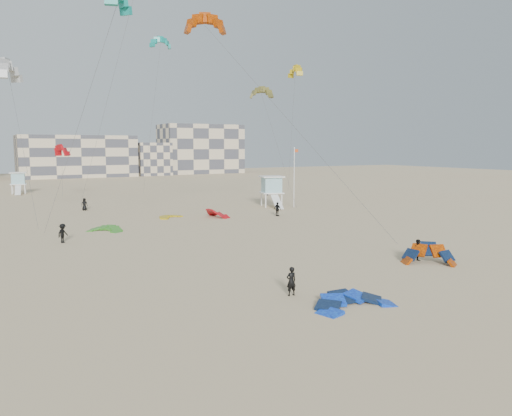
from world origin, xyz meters
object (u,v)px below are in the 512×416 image
kite_ground_blue (353,306)px  kite_ground_orange (429,264)px  lifeguard_tower_near (272,191)px  kitesurfer_main (291,281)px

kite_ground_blue → kite_ground_orange: kite_ground_orange is taller
kite_ground_orange → lifeguard_tower_near: size_ratio=0.59×
kite_ground_orange → kite_ground_blue: bearing=-114.5°
kite_ground_blue → kitesurfer_main: bearing=122.0°
kite_ground_orange → kitesurfer_main: (-13.47, -1.75, 0.87)m
kite_ground_orange → lifeguard_tower_near: (8.25, 36.87, 2.23)m
kite_ground_blue → kitesurfer_main: kitesurfer_main is taller
kite_ground_blue → lifeguard_tower_near: size_ratio=0.69×
kite_ground_orange → kitesurfer_main: kite_ground_orange is taller
kite_ground_orange → lifeguard_tower_near: bearing=119.2°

